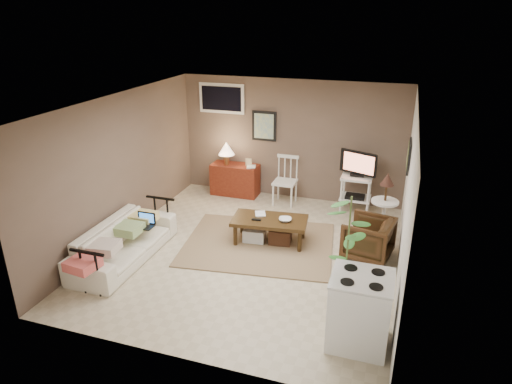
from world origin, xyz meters
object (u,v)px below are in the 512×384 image
(coffee_table, at_px, (269,229))
(tv_stand, at_px, (357,181))
(spindle_chair, at_px, (285,182))
(red_console, at_px, (234,177))
(armchair, at_px, (368,237))
(side_table, at_px, (385,200))
(stove, at_px, (360,310))
(sofa, at_px, (123,236))
(potted_plant, at_px, (347,248))

(coffee_table, relative_size, tv_stand, 1.06)
(spindle_chair, bearing_deg, red_console, 172.89)
(red_console, xyz_separation_m, spindle_chair, (1.12, -0.14, 0.06))
(armchair, bearing_deg, spindle_chair, -122.50)
(side_table, bearing_deg, stove, -92.03)
(spindle_chair, bearing_deg, coffee_table, -84.13)
(armchair, bearing_deg, side_table, 175.94)
(coffee_table, height_order, tv_stand, tv_stand)
(side_table, bearing_deg, coffee_table, -159.06)
(sofa, distance_m, spindle_chair, 3.41)
(coffee_table, height_order, potted_plant, potted_plant)
(spindle_chair, distance_m, stove, 4.16)
(spindle_chair, height_order, tv_stand, tv_stand)
(sofa, bearing_deg, side_table, -63.39)
(sofa, bearing_deg, potted_plant, -92.06)
(coffee_table, xyz_separation_m, red_console, (-1.30, 1.84, 0.13))
(armchair, xyz_separation_m, potted_plant, (-0.18, -1.34, 0.47))
(coffee_table, relative_size, stove, 1.43)
(spindle_chair, xyz_separation_m, armchair, (1.77, -1.68, -0.09))
(red_console, distance_m, spindle_chair, 1.13)
(spindle_chair, bearing_deg, stove, -63.65)
(tv_stand, bearing_deg, side_table, -60.97)
(coffee_table, bearing_deg, armchair, 0.61)
(stove, bearing_deg, tv_stand, 97.20)
(coffee_table, height_order, armchair, armchair)
(tv_stand, distance_m, potted_plant, 3.04)
(armchair, bearing_deg, potted_plant, 3.51)
(potted_plant, distance_m, stove, 0.85)
(red_console, height_order, potted_plant, potted_plant)
(coffee_table, bearing_deg, spindle_chair, 95.87)
(coffee_table, distance_m, red_console, 2.25)
(tv_stand, xyz_separation_m, stove, (0.47, -3.74, -0.19))
(tv_stand, bearing_deg, red_console, 176.94)
(red_console, xyz_separation_m, potted_plant, (2.71, -3.16, 0.44))
(red_console, height_order, stove, red_console)
(tv_stand, relative_size, armchair, 1.69)
(coffee_table, xyz_separation_m, sofa, (-1.98, -1.20, 0.13))
(coffee_table, bearing_deg, sofa, -148.75)
(coffee_table, distance_m, side_table, 1.95)
(spindle_chair, height_order, side_table, side_table)
(sofa, xyz_separation_m, armchair, (3.57, 1.22, -0.03))
(side_table, xyz_separation_m, armchair, (-0.18, -0.66, -0.38))
(coffee_table, xyz_separation_m, stove, (1.67, -2.04, 0.19))
(red_console, bearing_deg, stove, -52.48)
(coffee_table, height_order, spindle_chair, spindle_chair)
(potted_plant, bearing_deg, red_console, 130.68)
(side_table, distance_m, potted_plant, 2.03)
(red_console, xyz_separation_m, side_table, (3.07, -1.16, 0.35))
(armchair, bearing_deg, red_console, -111.14)
(spindle_chair, bearing_deg, sofa, -121.92)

